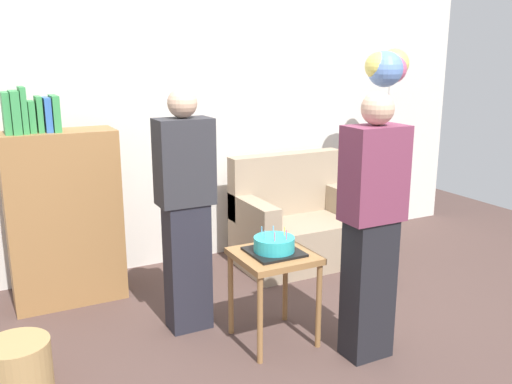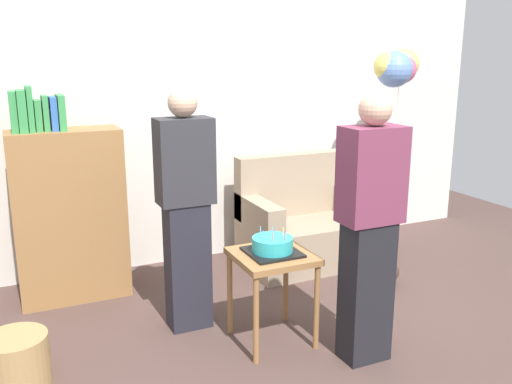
# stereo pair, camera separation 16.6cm
# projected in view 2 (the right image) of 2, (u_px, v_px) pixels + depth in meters

# --- Properties ---
(ground_plane) EXTENTS (8.00, 8.00, 0.00)m
(ground_plane) POSITION_uv_depth(u_px,v_px,m) (306.00, 362.00, 3.39)
(ground_plane) COLOR #4C3833
(wall_back) EXTENTS (6.00, 0.10, 2.70)m
(wall_back) POSITION_uv_depth(u_px,v_px,m) (194.00, 110.00, 4.87)
(wall_back) COLOR silver
(wall_back) RESTS_ON ground_plane
(couch) EXTENTS (1.10, 0.70, 0.96)m
(couch) POSITION_uv_depth(u_px,v_px,m) (304.00, 226.00, 4.94)
(couch) COLOR gray
(couch) RESTS_ON ground_plane
(bookshelf) EXTENTS (0.80, 0.36, 1.62)m
(bookshelf) POSITION_uv_depth(u_px,v_px,m) (69.00, 211.00, 4.14)
(bookshelf) COLOR olive
(bookshelf) RESTS_ON ground_plane
(side_table) EXTENTS (0.48, 0.48, 0.61)m
(side_table) POSITION_uv_depth(u_px,v_px,m) (272.00, 267.00, 3.52)
(side_table) COLOR olive
(side_table) RESTS_ON ground_plane
(birthday_cake) EXTENTS (0.32, 0.32, 0.17)m
(birthday_cake) POSITION_uv_depth(u_px,v_px,m) (272.00, 246.00, 3.48)
(birthday_cake) COLOR black
(birthday_cake) RESTS_ON side_table
(person_blowing_candles) EXTENTS (0.36, 0.22, 1.63)m
(person_blowing_candles) POSITION_uv_depth(u_px,v_px,m) (186.00, 210.00, 3.65)
(person_blowing_candles) COLOR #23232D
(person_blowing_candles) RESTS_ON ground_plane
(person_holding_cake) EXTENTS (0.36, 0.22, 1.63)m
(person_holding_cake) POSITION_uv_depth(u_px,v_px,m) (369.00, 229.00, 3.24)
(person_holding_cake) COLOR black
(person_holding_cake) RESTS_ON ground_plane
(wicker_basket) EXTENTS (0.36, 0.36, 0.30)m
(wicker_basket) POSITION_uv_depth(u_px,v_px,m) (17.00, 361.00, 3.11)
(wicker_basket) COLOR #A88451
(wicker_basket) RESTS_ON ground_plane
(handbag) EXTENTS (0.28, 0.14, 0.20)m
(handbag) POSITION_uv_depth(u_px,v_px,m) (385.00, 273.00, 4.48)
(handbag) COLOR #473328
(handbag) RESTS_ON ground_plane
(balloon_bunch) EXTENTS (0.50, 0.39, 1.88)m
(balloon_bunch) POSITION_uv_depth(u_px,v_px,m) (397.00, 68.00, 4.84)
(balloon_bunch) COLOR silver
(balloon_bunch) RESTS_ON ground_plane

